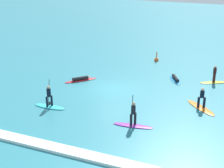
# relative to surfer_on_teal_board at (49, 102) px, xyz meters

# --- Properties ---
(ground_plane) EXTENTS (120.00, 120.00, 0.00)m
(ground_plane) POSITION_rel_surfer_on_teal_board_xyz_m (3.08, 5.29, -0.45)
(ground_plane) COLOR teal
(ground_plane) RESTS_ON ground
(surfer_on_teal_board) EXTENTS (2.60, 0.84, 2.17)m
(surfer_on_teal_board) POSITION_rel_surfer_on_teal_board_xyz_m (0.00, 0.00, 0.00)
(surfer_on_teal_board) COLOR #33C6CC
(surfer_on_teal_board) RESTS_ON ground_plane
(surfer_on_orange_board) EXTENTS (2.78, 2.70, 1.70)m
(surfer_on_orange_board) POSITION_rel_surfer_on_teal_board_xyz_m (10.95, 4.33, -0.02)
(surfer_on_orange_board) COLOR orange
(surfer_on_orange_board) RESTS_ON ground_plane
(surfer_on_purple_board) EXTENTS (2.85, 0.95, 2.16)m
(surfer_on_purple_board) POSITION_rel_surfer_on_teal_board_xyz_m (7.03, -0.44, 0.06)
(surfer_on_purple_board) COLOR purple
(surfer_on_purple_board) RESTS_ON ground_plane
(surfer_on_red_board) EXTENTS (2.58, 2.76, 0.41)m
(surfer_on_red_board) POSITION_rel_surfer_on_teal_board_xyz_m (-0.48, 6.14, -0.30)
(surfer_on_red_board) COLOR red
(surfer_on_red_board) RESTS_ON ground_plane
(surfer_on_blue_board) EXTENTS (1.84, 2.64, 0.39)m
(surfer_on_blue_board) POSITION_rel_surfer_on_teal_board_xyz_m (7.74, 9.72, -0.31)
(surfer_on_blue_board) COLOR #1E8CD1
(surfer_on_blue_board) RESTS_ON ground_plane
(surfer_on_yellow_board) EXTENTS (2.59, 1.79, 1.68)m
(surfer_on_yellow_board) POSITION_rel_surfer_on_teal_board_xyz_m (11.19, 10.42, -0.01)
(surfer_on_yellow_board) COLOR yellow
(surfer_on_yellow_board) RESTS_ON ground_plane
(marker_buoy) EXTENTS (0.49, 0.49, 1.16)m
(marker_buoy) POSITION_rel_surfer_on_teal_board_xyz_m (4.43, 15.01, -0.29)
(marker_buoy) COLOR #E55119
(marker_buoy) RESTS_ON ground_plane
(wave_crest) EXTENTS (14.11, 0.90, 0.18)m
(wave_crest) POSITION_rel_surfer_on_teal_board_xyz_m (3.08, -5.07, -0.36)
(wave_crest) COLOR white
(wave_crest) RESTS_ON ground_plane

